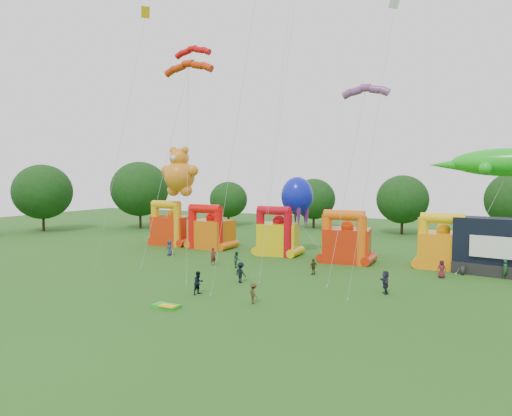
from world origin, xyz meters
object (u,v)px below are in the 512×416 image
at_px(teddy_bear_kite, 178,201).
at_px(spectator_0, 170,248).
at_px(bouncy_castle_0, 171,228).
at_px(gecko_kite, 491,202).
at_px(spectator_4, 313,267).
at_px(bouncy_castle_2, 277,236).
at_px(stage_trailer, 504,248).
at_px(octopus_kite, 306,223).

height_order(teddy_bear_kite, spectator_0, teddy_bear_kite).
height_order(bouncy_castle_0, teddy_bear_kite, teddy_bear_kite).
height_order(bouncy_castle_0, spectator_0, bouncy_castle_0).
xyz_separation_m(gecko_kite, spectator_4, (-15.15, -10.51, -6.05)).
height_order(bouncy_castle_2, teddy_bear_kite, teddy_bear_kite).
bearing_deg(bouncy_castle_0, stage_trailer, -2.64).
relative_size(bouncy_castle_0, gecko_kite, 0.43).
distance_m(bouncy_castle_0, stage_trailer, 40.22).
distance_m(bouncy_castle_0, octopus_kite, 19.74).
distance_m(bouncy_castle_0, gecko_kite, 39.28).
bearing_deg(bouncy_castle_0, spectator_0, -54.78).
xyz_separation_m(stage_trailer, octopus_kite, (-20.50, 1.70, 1.32)).
distance_m(gecko_kite, octopus_kite, 19.58).
relative_size(bouncy_castle_0, spectator_0, 3.35).
bearing_deg(gecko_kite, octopus_kite, -176.91).
bearing_deg(spectator_4, teddy_bear_kite, -77.18).
relative_size(spectator_0, spectator_4, 1.20).
height_order(bouncy_castle_2, octopus_kite, octopus_kite).
bearing_deg(gecko_kite, teddy_bear_kite, -172.82).
xyz_separation_m(stage_trailer, teddy_bear_kite, (-36.49, -1.71, 3.62)).
relative_size(bouncy_castle_0, spectator_4, 4.02).
xyz_separation_m(bouncy_castle_0, gecko_kite, (39.02, 0.89, 4.47)).
relative_size(gecko_kite, spectator_0, 7.79).
distance_m(teddy_bear_kite, octopus_kite, 16.51).
bearing_deg(spectator_4, spectator_0, -68.00).
bearing_deg(teddy_bear_kite, stage_trailer, 2.68).
xyz_separation_m(bouncy_castle_0, spectator_4, (23.87, -9.61, -1.58)).
height_order(bouncy_castle_2, gecko_kite, gecko_kite).
relative_size(gecko_kite, octopus_kite, 1.51).
bearing_deg(spectator_4, gecko_kite, 154.25).
distance_m(bouncy_castle_2, spectator_4, 11.49).
relative_size(teddy_bear_kite, spectator_0, 7.28).
bearing_deg(spectator_0, teddy_bear_kite, 133.36).
bearing_deg(bouncy_castle_2, bouncy_castle_0, 176.35).
height_order(gecko_kite, spectator_4, gecko_kite).
bearing_deg(bouncy_castle_0, spectator_4, -21.94).
bearing_deg(gecko_kite, bouncy_castle_2, -175.11).
distance_m(bouncy_castle_0, teddy_bear_kite, 6.45).
relative_size(bouncy_castle_2, gecko_kite, 0.42).
distance_m(teddy_bear_kite, spectator_4, 21.78).
xyz_separation_m(bouncy_castle_2, stage_trailer, (23.80, -0.80, 0.37)).
distance_m(gecko_kite, spectator_4, 19.40).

